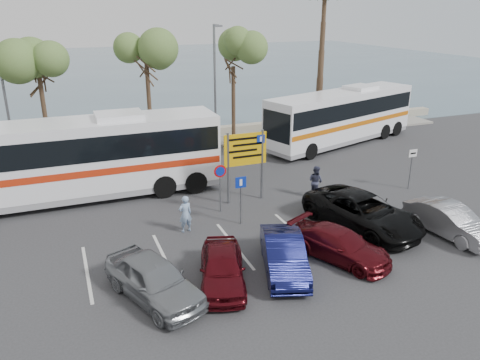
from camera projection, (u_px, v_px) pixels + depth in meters
name	position (u px, v px, depth m)	size (l,w,h in m)	color
ground	(252.00, 230.00, 20.49)	(120.00, 120.00, 0.00)	#2F2F32
kerb_strip	(174.00, 146.00, 32.66)	(44.00, 2.40, 0.15)	gray
seawall	(167.00, 136.00, 34.33)	(48.00, 0.80, 0.60)	#A19A81
sea	(102.00, 70.00, 72.79)	(140.00, 140.00, 0.00)	#455E6E
tree_left	(37.00, 64.00, 27.84)	(3.20, 3.20, 7.20)	#382619
tree_mid	(146.00, 49.00, 29.86)	(3.20, 3.20, 8.00)	#382619
tree_right	(233.00, 54.00, 32.10)	(3.20, 3.20, 7.40)	#382619
street_lamp_left	(4.00, 91.00, 27.22)	(0.45, 1.15, 8.01)	slate
street_lamp_right	(215.00, 79.00, 31.71)	(0.45, 1.15, 8.01)	slate
direction_sign	(245.00, 155.00, 22.78)	(2.20, 0.12, 3.60)	slate
sign_no_stop	(220.00, 181.00, 21.81)	(0.60, 0.08, 2.35)	slate
sign_parking	(241.00, 193.00, 20.60)	(0.50, 0.07, 2.25)	slate
sign_taxi	(411.00, 164.00, 24.68)	(0.50, 0.07, 2.20)	slate
lane_markings	(236.00, 245.00, 19.22)	(12.02, 4.20, 0.01)	silver
coach_bus_left	(81.00, 161.00, 23.22)	(13.75, 3.00, 4.28)	white
coach_bus_right	(341.00, 118.00, 32.91)	(12.85, 6.34, 3.93)	white
car_silver_a	(154.00, 279.00, 15.47)	(1.71, 4.26, 1.45)	gray
car_blue	(284.00, 254.00, 17.13)	(1.42, 4.06, 1.34)	#0E1142
car_maroon	(340.00, 245.00, 17.99)	(1.68, 4.13, 1.20)	#520D13
car_red	(222.00, 267.00, 16.31)	(1.55, 3.84, 1.31)	#4E0B11
suv_black	(363.00, 212.00, 20.43)	(2.57, 5.58, 1.55)	black
car_silver_b	(450.00, 221.00, 19.85)	(1.42, 4.08, 1.34)	gray
pedestrian_near	(185.00, 214.00, 20.10)	(0.60, 0.40, 1.66)	#87A1C5
pedestrian_far	(316.00, 181.00, 23.89)	(0.80, 0.62, 1.65)	#373A53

